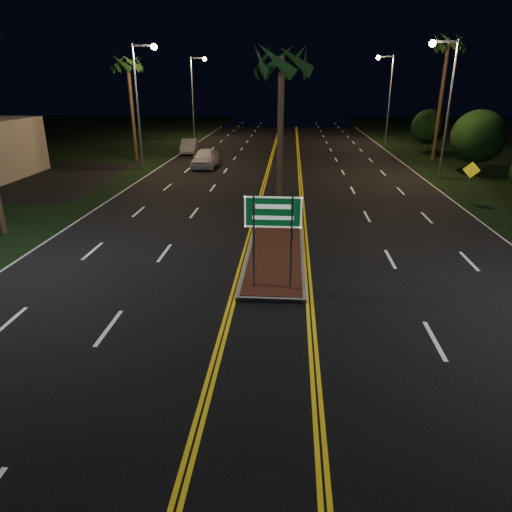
# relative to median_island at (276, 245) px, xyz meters

# --- Properties ---
(ground) EXTENTS (120.00, 120.00, 0.00)m
(ground) POSITION_rel_median_island_xyz_m (0.00, -7.00, -0.08)
(ground) COLOR black
(ground) RESTS_ON ground
(median_island) EXTENTS (2.25, 10.25, 0.17)m
(median_island) POSITION_rel_median_island_xyz_m (0.00, 0.00, 0.00)
(median_island) COLOR gray
(median_island) RESTS_ON ground
(highway_sign) EXTENTS (1.80, 0.08, 3.20)m
(highway_sign) POSITION_rel_median_island_xyz_m (0.00, -4.20, 2.32)
(highway_sign) COLOR gray
(highway_sign) RESTS_ON ground
(streetlight_left_mid) EXTENTS (1.91, 0.44, 9.00)m
(streetlight_left_mid) POSITION_rel_median_island_xyz_m (-10.61, 17.00, 5.57)
(streetlight_left_mid) COLOR gray
(streetlight_left_mid) RESTS_ON ground
(streetlight_left_far) EXTENTS (1.91, 0.44, 9.00)m
(streetlight_left_far) POSITION_rel_median_island_xyz_m (-10.61, 37.00, 5.57)
(streetlight_left_far) COLOR gray
(streetlight_left_far) RESTS_ON ground
(streetlight_right_mid) EXTENTS (1.91, 0.44, 9.00)m
(streetlight_right_mid) POSITION_rel_median_island_xyz_m (10.61, 15.00, 5.57)
(streetlight_right_mid) COLOR gray
(streetlight_right_mid) RESTS_ON ground
(streetlight_right_far) EXTENTS (1.91, 0.44, 9.00)m
(streetlight_right_far) POSITION_rel_median_island_xyz_m (10.61, 35.00, 5.57)
(streetlight_right_far) COLOR gray
(streetlight_right_far) RESTS_ON ground
(palm_median) EXTENTS (2.40, 2.40, 8.30)m
(palm_median) POSITION_rel_median_island_xyz_m (0.00, 3.50, 7.19)
(palm_median) COLOR #382819
(palm_median) RESTS_ON ground
(palm_left_far) EXTENTS (2.40, 2.40, 8.80)m
(palm_left_far) POSITION_rel_median_island_xyz_m (-12.80, 21.00, 7.66)
(palm_left_far) COLOR #382819
(palm_left_far) RESTS_ON ground
(palm_right_far) EXTENTS (2.40, 2.40, 10.30)m
(palm_right_far) POSITION_rel_median_island_xyz_m (12.80, 23.00, 9.06)
(palm_right_far) COLOR #382819
(palm_right_far) RESTS_ON ground
(shrub_mid) EXTENTS (3.78, 3.78, 4.62)m
(shrub_mid) POSITION_rel_median_island_xyz_m (14.00, 17.00, 2.64)
(shrub_mid) COLOR #382819
(shrub_mid) RESTS_ON ground
(shrub_far) EXTENTS (3.24, 3.24, 3.96)m
(shrub_far) POSITION_rel_median_island_xyz_m (13.80, 29.00, 2.25)
(shrub_far) COLOR #382819
(shrub_far) RESTS_ON ground
(car_near) EXTENTS (2.29, 5.23, 1.73)m
(car_near) POSITION_rel_median_island_xyz_m (-6.30, 18.38, 0.78)
(car_near) COLOR silver
(car_near) RESTS_ON ground
(car_far) EXTENTS (2.46, 4.81, 1.54)m
(car_far) POSITION_rel_median_island_xyz_m (-9.18, 25.78, 0.69)
(car_far) COLOR #9DA0A6
(car_far) RESTS_ON ground
(warning_sign) EXTENTS (0.89, 0.36, 2.24)m
(warning_sign) POSITION_rel_median_island_xyz_m (10.80, 8.86, 1.35)
(warning_sign) COLOR gray
(warning_sign) RESTS_ON ground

